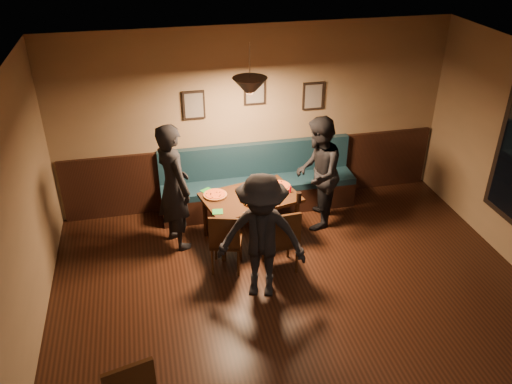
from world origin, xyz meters
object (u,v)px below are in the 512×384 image
Objects in this scene: diner_right at (318,174)px; chair_near_right at (280,238)px; booth_bench at (259,180)px; dining_table at (251,217)px; diner_front at (262,237)px; soda_glass at (299,197)px; chair_near_left at (226,240)px; tabasco_bottle at (290,189)px; diner_left at (174,187)px.

chair_near_right is at bearing -17.06° from diner_right.
booth_bench is 2.34× the size of dining_table.
diner_front is 1.16m from soda_glass.
diner_front is (0.33, -0.58, 0.38)m from chair_near_left.
diner_right is at bearing 47.83° from soda_glass.
diner_right is 11.18× the size of soda_glass.
dining_table is 0.78× the size of diner_front.
diner_right is 0.50m from tabasco_bottle.
soda_glass reaches higher than dining_table.
chair_near_left is 0.52× the size of diner_right.
diner_front is 10.81× the size of soda_glass.
diner_left is 15.41× the size of tabasco_bottle.
tabasco_bottle is (-0.45, -0.17, -0.10)m from diner_right.
booth_bench is at bearing 55.79° from dining_table.
diner_left reaches higher than dining_table.
booth_bench is 0.84m from dining_table.
chair_near_right reaches higher than chair_near_left.
diner_front is at bearing -16.43° from diner_right.
diner_right is at bearing -39.85° from booth_bench.
chair_near_left reaches higher than soda_glass.
dining_table is 0.76× the size of diner_right.
diner_front reaches higher than booth_bench.
chair_near_right is 0.55× the size of diner_right.
diner_left is 1.59m from diner_front.
dining_table is at bearing 153.62° from soda_glass.
dining_table is 1.45× the size of chair_near_left.
dining_table is 1.39× the size of chair_near_right.
diner_left is (-1.04, 0.10, 0.57)m from dining_table.
booth_bench is 25.41× the size of tabasco_bottle.
diner_front reaches higher than tabasco_bottle.
chair_near_left reaches higher than dining_table.
chair_near_left is 1.03m from diner_left.
booth_bench reaches higher than soda_glass.
diner_right is (0.79, 0.92, 0.38)m from chair_near_right.
tabasco_bottle is at bearing -45.37° from diner_right.
dining_table is at bearing 69.33° from chair_near_left.
tabasco_bottle is at bearing 78.34° from diner_front.
diner_right is at bearing 68.44° from diner_front.
diner_right is (1.02, 0.16, 0.50)m from dining_table.
chair_near_right is at bearing 3.98° from chair_near_left.
chair_near_left is 0.49× the size of diner_left.
diner_right is (0.73, -0.61, 0.35)m from booth_bench.
diner_right is at bearing -4.67° from dining_table.
booth_bench is at bearing 77.41° from chair_near_left.
diner_left reaches higher than soda_glass.
diner_right reaches higher than chair_near_right.
diner_left reaches higher than booth_bench.
diner_left reaches higher than diner_right.
tabasco_bottle is at bearing -15.01° from dining_table.
diner_front reaches higher than chair_near_left.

